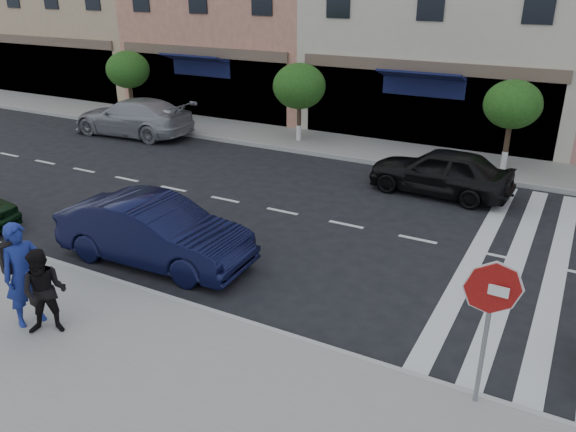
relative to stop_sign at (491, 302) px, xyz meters
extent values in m
plane|color=black|center=(-4.56, 1.67, -1.92)|extent=(120.00, 120.00, 0.00)
cube|color=gray|center=(-4.56, -2.08, -1.85)|extent=(60.00, 4.50, 0.15)
cube|color=gray|center=(-4.56, 12.67, -1.85)|extent=(60.00, 3.00, 0.15)
cylinder|color=#473323|center=(-18.56, 12.47, -0.95)|extent=(0.18, 0.18, 1.65)
cylinder|color=silver|center=(-18.56, 12.47, -1.47)|extent=(0.20, 0.20, 0.60)
ellipsoid|color=#1E4B15|center=(-18.56, 12.47, 0.43)|extent=(2.00, 2.00, 1.70)
cylinder|color=#473323|center=(-9.56, 12.47, -0.98)|extent=(0.18, 0.18, 1.60)
cylinder|color=silver|center=(-9.56, 12.47, -1.47)|extent=(0.20, 0.20, 0.60)
ellipsoid|color=#1E4B15|center=(-9.56, 12.47, 0.40)|extent=(2.10, 2.10, 1.79)
cylinder|color=#473323|center=(-1.56, 12.47, -0.92)|extent=(0.18, 0.18, 1.71)
cylinder|color=silver|center=(-1.56, 12.47, -1.47)|extent=(0.20, 0.20, 0.60)
ellipsoid|color=#1E4B15|center=(-1.56, 12.47, 0.45)|extent=(1.90, 1.90, 1.62)
cylinder|color=gray|center=(0.00, 0.02, -0.67)|extent=(0.07, 0.07, 2.20)
cylinder|color=white|center=(0.00, 0.01, 0.23)|extent=(0.86, 0.06, 0.86)
cylinder|color=#9E1411|center=(0.00, -0.01, 0.23)|extent=(0.80, 0.07, 0.80)
cube|color=white|center=(0.00, -0.04, 0.23)|extent=(0.45, 0.04, 0.16)
imported|color=navy|center=(-7.88, -1.77, -0.76)|extent=(0.71, 0.86, 2.03)
imported|color=black|center=(-7.30, -1.83, -0.94)|extent=(1.02, 0.97, 1.66)
imported|color=black|center=(-7.65, 1.51, -1.15)|extent=(4.79, 1.87, 1.55)
imported|color=gray|center=(-16.43, 10.26, -1.14)|extent=(5.53, 2.50, 1.57)
imported|color=black|center=(-2.98, 9.27, -1.19)|extent=(4.42, 1.99, 1.48)
camera|label=1|loc=(0.75, -7.45, 4.23)|focal=35.00mm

